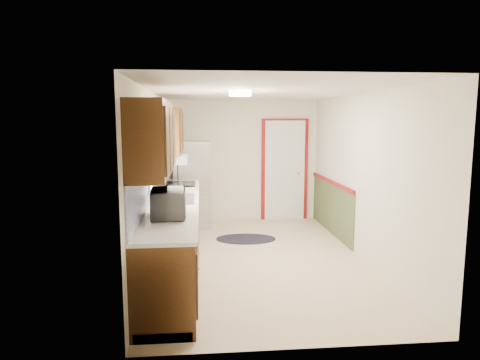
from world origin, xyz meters
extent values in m
cube|color=beige|center=(0.00, 0.00, 0.00)|extent=(3.20, 5.20, 0.12)
cube|color=white|center=(0.00, 0.00, 2.40)|extent=(3.20, 5.20, 0.12)
cube|color=white|center=(0.00, 2.50, 1.20)|extent=(3.20, 0.10, 2.40)
cube|color=white|center=(0.00, -2.50, 1.20)|extent=(3.20, 0.10, 2.40)
cube|color=white|center=(-1.50, 0.00, 1.20)|extent=(0.10, 5.20, 2.40)
cube|color=white|center=(1.50, 0.00, 1.20)|extent=(0.10, 5.20, 2.40)
cube|color=#3B200D|center=(-1.20, -0.30, 0.45)|extent=(0.60, 4.00, 0.90)
cube|color=white|center=(-1.19, -0.30, 0.92)|extent=(0.63, 4.00, 0.04)
cube|color=#516CC5|center=(-1.49, -0.30, 1.22)|extent=(0.02, 4.00, 0.55)
cube|color=#3B200D|center=(-1.32, -1.60, 1.83)|extent=(0.35, 1.40, 0.75)
cube|color=#3B200D|center=(-1.32, 1.10, 1.83)|extent=(0.35, 1.20, 0.75)
cube|color=white|center=(-1.49, -0.20, 1.62)|extent=(0.02, 1.00, 0.90)
cube|color=#CC4E26|center=(-1.44, -0.20, 1.97)|extent=(0.05, 1.12, 0.24)
cube|color=#B7B7BC|center=(-1.19, -0.20, 0.95)|extent=(0.52, 0.82, 0.02)
cube|color=white|center=(-1.27, 1.15, 1.38)|extent=(0.45, 0.60, 0.15)
cube|color=maroon|center=(0.85, 2.47, 1.00)|extent=(0.94, 0.05, 2.08)
cube|color=white|center=(0.85, 2.44, 1.00)|extent=(0.80, 0.04, 2.00)
cube|color=#48552F|center=(1.49, 1.35, 0.45)|extent=(0.02, 2.30, 0.90)
cube|color=maroon|center=(1.48, 1.35, 0.92)|extent=(0.04, 2.30, 0.06)
cylinder|color=#FFD88C|center=(-0.30, -0.20, 2.36)|extent=(0.30, 0.30, 0.06)
imported|color=white|center=(-1.20, -1.26, 1.13)|extent=(0.34, 0.57, 0.38)
cube|color=#B7B7BC|center=(-1.02, 2.05, 0.81)|extent=(0.72, 0.68, 1.62)
cylinder|color=black|center=(-1.25, 1.69, 0.73)|extent=(0.02, 0.02, 1.13)
ellipsoid|color=black|center=(-0.09, 1.04, 0.01)|extent=(1.07, 0.73, 0.01)
cube|color=black|center=(-1.19, 1.17, 0.95)|extent=(0.52, 0.63, 0.02)
camera|label=1|loc=(-0.84, -5.98, 2.01)|focal=32.00mm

